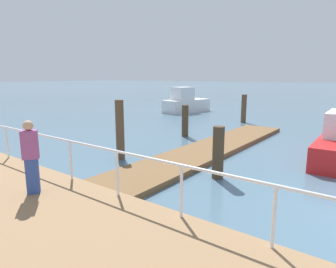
% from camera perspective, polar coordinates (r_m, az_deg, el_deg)
% --- Properties ---
extents(floating_dock, '(12.98, 2.00, 0.18)m').
position_cam_1_polar(floating_dock, '(12.42, 7.93, -3.00)').
color(floating_dock, brown).
rests_on(floating_dock, ground_plane).
extents(boardwalk_railing, '(0.06, 24.81, 1.08)m').
position_cam_1_polar(boardwalk_railing, '(9.59, -24.54, -1.06)').
color(boardwalk_railing, white).
rests_on(boardwalk_railing, boardwalk).
extents(dock_piling_0, '(0.35, 0.35, 1.90)m').
position_cam_1_polar(dock_piling_0, '(20.58, 14.51, 4.81)').
color(dock_piling_0, brown).
rests_on(dock_piling_0, ground_plane).
extents(dock_piling_1, '(0.32, 0.32, 2.26)m').
position_cam_1_polar(dock_piling_1, '(11.13, -9.32, 0.77)').
color(dock_piling_1, brown).
rests_on(dock_piling_1, ground_plane).
extents(dock_piling_2, '(0.35, 0.35, 1.63)m').
position_cam_1_polar(dock_piling_2, '(9.11, 9.71, -3.60)').
color(dock_piling_2, '#473826').
rests_on(dock_piling_2, ground_plane).
extents(dock_piling_3, '(0.35, 0.35, 1.64)m').
position_cam_1_polar(dock_piling_3, '(15.32, 3.34, 2.58)').
color(dock_piling_3, '#473826').
rests_on(dock_piling_3, ground_plane).
extents(moored_boat_2, '(4.64, 2.53, 2.18)m').
position_cam_1_polar(moored_boat_2, '(25.94, 3.42, 6.07)').
color(moored_boat_2, white).
rests_on(moored_boat_2, ground_plane).
extents(pedestrian_0, '(0.42, 0.39, 1.73)m').
position_cam_1_polar(pedestrian_0, '(7.49, -25.11, -3.91)').
color(pedestrian_0, '#334C99').
rests_on(pedestrian_0, boardwalk).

